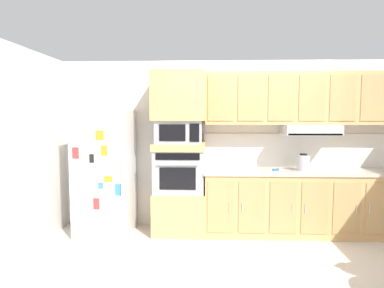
{
  "coord_description": "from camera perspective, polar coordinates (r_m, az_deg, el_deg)",
  "views": [
    {
      "loc": [
        -0.6,
        -3.95,
        1.7
      ],
      "look_at": [
        -0.76,
        0.17,
        1.34
      ],
      "focal_mm": 31.05,
      "sensor_mm": 36.0,
      "label": 1
    }
  ],
  "objects": [
    {
      "name": "backsplash_panel",
      "position": [
        5.22,
        18.57,
        -1.04
      ],
      "size": [
        2.97,
        0.02,
        0.5
      ],
      "primitive_type": "cube",
      "color": "silver",
      "rests_on": "countertop_slab"
    },
    {
      "name": "appliance_upper_cabinet",
      "position": [
        4.72,
        -2.24,
        8.2
      ],
      "size": [
        0.74,
        0.62,
        0.68
      ],
      "primitive_type": "cube",
      "color": "tan",
      "rests_on": "microwave"
    },
    {
      "name": "ground_plane",
      "position": [
        4.34,
        10.52,
        -18.1
      ],
      "size": [
        9.6,
        9.6,
        0.0
      ],
      "primitive_type": "plane",
      "color": "beige"
    },
    {
      "name": "appliance_mid_shelf",
      "position": [
        4.73,
        -2.21,
        -0.41
      ],
      "size": [
        0.74,
        0.62,
        0.1
      ],
      "primitive_type": "cube",
      "color": "tan",
      "rests_on": "built_in_oven"
    },
    {
      "name": "back_kitchen_wall",
      "position": [
        5.11,
        8.97,
        -0.06
      ],
      "size": [
        6.2,
        0.12,
        2.5
      ],
      "primitive_type": "cube",
      "color": "silver",
      "rests_on": "ground"
    },
    {
      "name": "electric_kettle",
      "position": [
        4.89,
        18.58,
        -3.05
      ],
      "size": [
        0.17,
        0.17,
        0.24
      ],
      "color": "#A8AAAF",
      "rests_on": "countertop_slab"
    },
    {
      "name": "built_in_oven",
      "position": [
        4.78,
        -2.2,
        -4.59
      ],
      "size": [
        0.7,
        0.62,
        0.6
      ],
      "color": "#A8AAAF",
      "rests_on": "oven_base_cabinet"
    },
    {
      "name": "side_panel_left",
      "position": [
        4.54,
        -26.74,
        -1.18
      ],
      "size": [
        0.12,
        7.1,
        2.5
      ],
      "primitive_type": "cube",
      "color": "silver",
      "rests_on": "ground"
    },
    {
      "name": "screwdriver",
      "position": [
        4.81,
        14.26,
        -4.28
      ],
      "size": [
        0.16,
        0.17,
        0.03
      ],
      "color": "blue",
      "rests_on": "countertop_slab"
    },
    {
      "name": "refrigerator",
      "position": [
        4.91,
        -14.67,
        -4.73
      ],
      "size": [
        0.76,
        0.73,
        1.76
      ],
      "color": "white",
      "rests_on": "ground"
    },
    {
      "name": "oven_base_cabinet",
      "position": [
        4.92,
        -2.17,
        -11.5
      ],
      "size": [
        0.74,
        0.62,
        0.6
      ],
      "primitive_type": "cube",
      "color": "tan",
      "rests_on": "ground"
    },
    {
      "name": "microwave",
      "position": [
        4.72,
        -2.22,
        2.13
      ],
      "size": [
        0.64,
        0.54,
        0.32
      ],
      "color": "#A8AAAF",
      "rests_on": "appliance_mid_shelf"
    },
    {
      "name": "countertop_slab",
      "position": [
        4.99,
        19.41,
        -4.48
      ],
      "size": [
        2.97,
        0.64,
        0.04
      ],
      "primitive_type": "cube",
      "color": "#BCB2A3",
      "rests_on": "lower_cabinet_run"
    },
    {
      "name": "upper_cabinet_with_hood",
      "position": [
        5.04,
        19.35,
        7.06
      ],
      "size": [
        2.93,
        0.48,
        0.88
      ],
      "color": "tan",
      "rests_on": "backsplash_panel"
    },
    {
      "name": "lower_cabinet_run",
      "position": [
        5.08,
        19.27,
        -9.61
      ],
      "size": [
        2.93,
        0.63,
        0.88
      ],
      "color": "tan",
      "rests_on": "ground"
    }
  ]
}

